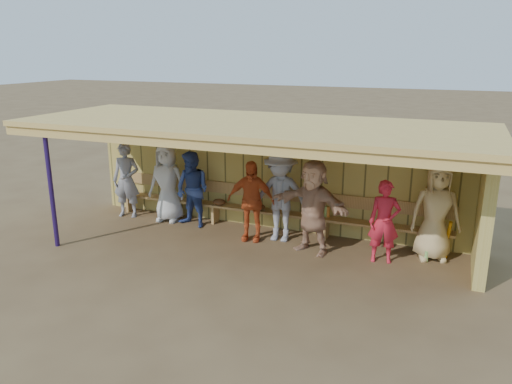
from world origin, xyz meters
TOP-DOWN VIEW (x-y plane):
  - ground at (0.00, 0.00)m, footprint 90.00×90.00m
  - player_a at (-3.40, 0.71)m, footprint 0.71×0.54m
  - player_b at (-2.36, 0.81)m, footprint 0.91×0.62m
  - player_c at (-1.64, 0.67)m, footprint 0.93×0.79m
  - player_d at (-0.14, 0.40)m, footprint 1.03×0.56m
  - player_e at (0.43, 0.60)m, footprint 1.25×0.75m
  - player_f at (1.21, 0.25)m, footprint 1.79×1.04m
  - player_g at (2.55, 0.30)m, footprint 0.62×0.47m
  - player_h at (3.40, 0.78)m, footprint 1.03×0.81m
  - dugout_structure at (0.39, 0.69)m, footprint 8.80×3.20m
  - bench at (0.00, 1.12)m, footprint 7.60×0.34m
  - dugout_equipment at (-0.77, 0.99)m, footprint 7.52×0.62m

SIDE VIEW (x-z plane):
  - ground at x=0.00m, z-range 0.00..0.00m
  - dugout_equipment at x=-0.77m, z-range 0.09..0.89m
  - bench at x=0.00m, z-range 0.06..0.99m
  - player_g at x=2.55m, z-range 0.00..1.54m
  - player_d at x=-0.14m, z-range 0.00..1.67m
  - player_c at x=-1.64m, z-range 0.00..1.68m
  - player_a at x=-3.40m, z-range 0.00..1.75m
  - player_b at x=-2.36m, z-range 0.00..1.78m
  - player_f at x=1.21m, z-range 0.00..1.84m
  - player_h at x=3.40m, z-range 0.00..1.85m
  - player_e at x=0.43m, z-range 0.00..1.90m
  - dugout_structure at x=0.39m, z-range 0.44..2.94m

